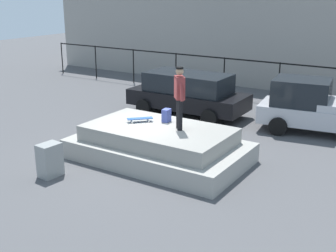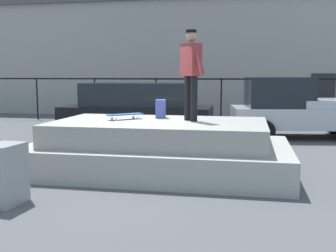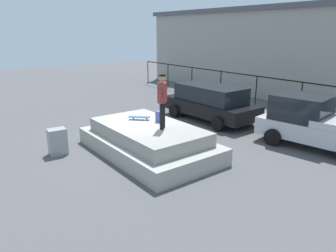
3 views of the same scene
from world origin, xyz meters
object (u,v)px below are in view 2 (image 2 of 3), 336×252
at_px(backpack, 161,109).
at_px(utility_box, 5,174).
at_px(skateboard, 125,115).
at_px(car_black_hatchback_near, 137,107).
at_px(car_silver_pickup_mid, 296,108).
at_px(skateboarder, 191,69).

height_order(backpack, utility_box, backpack).
distance_m(skateboard, car_black_hatchback_near, 4.76).
xyz_separation_m(skateboard, car_silver_pickup_mid, (3.96, 5.09, -0.21)).
height_order(backpack, car_silver_pickup_mid, car_silver_pickup_mid).
bearing_deg(skateboarder, skateboard, -178.20).
relative_size(skateboard, car_black_hatchback_near, 0.14).
bearing_deg(backpack, car_silver_pickup_mid, 137.94).
distance_m(skateboard, utility_box, 2.98).
height_order(skateboarder, car_black_hatchback_near, skateboarder).
height_order(skateboarder, skateboard, skateboarder).
bearing_deg(skateboarder, car_silver_pickup_mid, 62.78).
relative_size(skateboard, utility_box, 0.75).
distance_m(skateboarder, skateboard, 1.66).
distance_m(car_black_hatchback_near, utility_box, 7.36).
bearing_deg(utility_box, skateboarder, 53.38).
height_order(skateboarder, utility_box, skateboarder).
distance_m(car_silver_pickup_mid, utility_box, 9.28).
bearing_deg(car_black_hatchback_near, backpack, -68.11).
relative_size(skateboarder, backpack, 4.57).
distance_m(car_black_hatchback_near, car_silver_pickup_mid, 5.01).
bearing_deg(backpack, car_black_hatchback_near, -164.67).
xyz_separation_m(skateboard, car_black_hatchback_near, (-1.02, 4.65, -0.23)).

